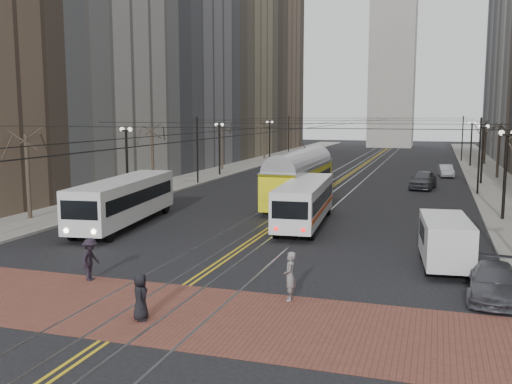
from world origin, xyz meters
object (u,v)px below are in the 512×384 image
Objects in this scene: pedestrian_a at (141,297)px; pedestrian_b at (290,276)px; cargo_van at (445,243)px; transit_bus at (124,203)px; sedan_silver at (446,171)px; pedestrian_d at (90,259)px; sedan_parked at (493,282)px; rear_bus at (305,204)px; sedan_grey at (423,180)px; streetcar at (300,183)px.

pedestrian_a is 5.54m from pedestrian_b.
cargo_van is 8.55m from pedestrian_b.
transit_bus reaches higher than sedan_silver.
cargo_van is 15.54m from pedestrian_d.
transit_bus is at bearing 163.86° from sedan_parked.
sedan_grey is at bearing 68.14° from rear_bus.
pedestrian_a is at bearing -146.42° from sedan_parked.
pedestrian_d reaches higher than sedan_parked.
transit_bus is at bearing -125.58° from streetcar.
pedestrian_d is (-14.11, -6.50, -0.23)m from cargo_van.
pedestrian_b is (-3.92, -34.64, 0.08)m from sedan_grey.
rear_bus is at bearing -75.11° from streetcar.
sedan_silver is at bearing 70.62° from rear_bus.
sedan_parked is 2.69× the size of pedestrian_a.
sedan_grey is at bearing 161.98° from pedestrian_b.
pedestrian_d is (4.76, -10.81, -0.55)m from transit_bus.
pedestrian_d is (-15.81, -2.60, 0.28)m from sedan_parked.
rear_bus reaches higher than sedan_silver.
rear_bus is at bearing 10.25° from transit_bus.
cargo_van is 2.88× the size of pedestrian_d.
rear_bus reaches higher than pedestrian_b.
pedestrian_d is (-12.48, -34.64, 0.05)m from sedan_grey.
streetcar is 22.95m from pedestrian_d.
pedestrian_b reaches higher than pedestrian_a.
transit_bus is 29.42m from sedan_grey.
rear_bus reaches higher than pedestrian_d.
streetcar is 23.20m from pedestrian_b.
rear_bus is 14.45m from pedestrian_b.
pedestrian_d reaches higher than pedestrian_a.
transit_bus is 2.27× the size of cargo_van.
streetcar reaches higher than transit_bus.
rear_bus is 2.60× the size of sedan_silver.
pedestrian_d is (-3.61, -22.65, -0.72)m from streetcar.
streetcar reaches higher than cargo_van.
sedan_grey is at bearing 46.76° from transit_bus.
streetcar is 1.30× the size of rear_bus.
transit_bus is 11.82m from pedestrian_d.
sedan_parked is (9.90, -11.60, -0.75)m from rear_bus.
sedan_grey is 11.49m from sedan_silver.
sedan_parked is at bearing -84.21° from pedestrian_d.
sedan_grey is (-1.63, 28.14, -0.28)m from cargo_van.
cargo_van is 2.79× the size of pedestrian_b.
cargo_van is at bearing -47.23° from rear_bus.
rear_bus is at bearing 136.11° from sedan_parked.
streetcar reaches higher than sedan_grey.
rear_bus reaches higher than sedan_grey.
pedestrian_d is at bearing -165.05° from sedan_parked.
pedestrian_b is (4.27, 3.52, 0.12)m from pedestrian_a.
sedan_parked is at bearing -85.65° from pedestrian_a.
sedan_parked is at bearing -53.55° from rear_bus.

